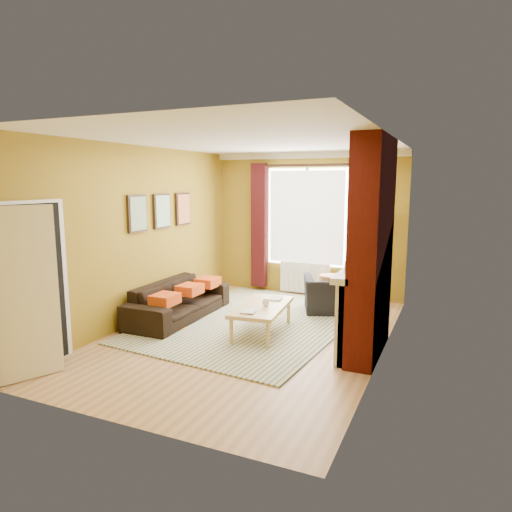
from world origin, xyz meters
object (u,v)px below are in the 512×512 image
object	(u,v)px
sofa	(179,300)
floor_lamp	(381,228)
wicker_stool	(330,288)
armchair	(333,295)
coffee_table	(262,308)

from	to	relation	value
sofa	floor_lamp	xyz separation A→B (m)	(2.90, 2.09, 1.12)
wicker_stool	sofa	bearing A→B (deg)	-134.81
armchair	wicker_stool	distance (m)	0.72
sofa	armchair	distance (m)	2.62
sofa	wicker_stool	world-z (taller)	sofa
sofa	wicker_stool	distance (m)	2.86
sofa	wicker_stool	xyz separation A→B (m)	(2.02, 2.03, -0.05)
wicker_stool	floor_lamp	bearing A→B (deg)	3.91
armchair	coffee_table	xyz separation A→B (m)	(-0.68, -1.52, 0.07)
sofa	coffee_table	world-z (taller)	sofa
sofa	armchair	bearing A→B (deg)	-59.55
coffee_table	sofa	bearing A→B (deg)	167.96
sofa	wicker_stool	bearing A→B (deg)	-45.42
armchair	floor_lamp	distance (m)	1.49
armchair	coffee_table	bearing A→B (deg)	44.83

